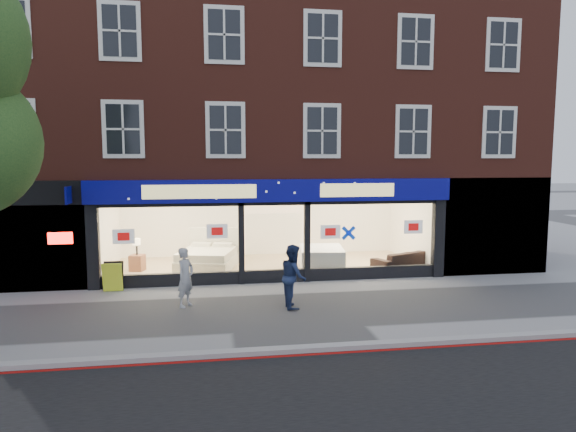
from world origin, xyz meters
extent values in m
plane|color=gray|center=(0.00, 0.00, 0.00)|extent=(120.00, 120.00, 0.00)
cube|color=#8C0A07|center=(0.00, -3.10, 0.01)|extent=(60.00, 0.10, 0.01)
cube|color=gray|center=(0.00, -2.90, 0.06)|extent=(60.00, 0.25, 0.12)
cube|color=tan|center=(0.00, 5.25, 0.05)|extent=(11.00, 4.50, 0.10)
cube|color=maroon|center=(0.00, 7.00, 6.65)|extent=(19.00, 8.00, 6.70)
cube|color=#08087A|center=(0.00, 2.88, 2.95)|extent=(11.40, 0.28, 0.70)
cube|color=black|center=(0.00, 3.08, 0.20)|extent=(11.00, 0.18, 0.40)
cube|color=black|center=(-5.50, 3.05, 1.30)|extent=(0.35, 0.30, 2.60)
cube|color=black|center=(5.50, 3.05, 1.30)|extent=(0.35, 0.30, 2.60)
cube|color=white|center=(-3.25, 3.00, 1.45)|extent=(4.20, 0.02, 2.10)
cube|color=white|center=(3.25, 3.00, 1.45)|extent=(4.20, 0.02, 2.10)
cube|color=white|center=(0.00, 3.25, 1.15)|extent=(1.80, 0.02, 2.10)
cube|color=silver|center=(0.00, 7.50, 1.30)|extent=(11.00, 0.20, 2.60)
cube|color=#FFEAC6|center=(0.00, 5.25, 2.60)|extent=(11.00, 4.50, 0.12)
cube|color=black|center=(-7.60, 3.30, 1.65)|extent=(3.80, 0.60, 3.30)
cube|color=#FF140C|center=(-6.40, 2.95, 1.60)|extent=(0.70, 0.04, 0.35)
cube|color=black|center=(7.50, 3.20, 1.65)|extent=(4.00, 0.40, 3.30)
cube|color=beige|center=(-2.14, 5.10, 0.29)|extent=(2.31, 2.54, 0.37)
cube|color=beige|center=(-2.14, 5.10, 0.61)|extent=(2.22, 2.44, 0.27)
cube|color=beige|center=(-1.84, 6.19, 0.74)|extent=(1.87, 0.61, 1.28)
cube|color=beige|center=(-2.32, 5.94, 0.81)|extent=(0.76, 0.51, 0.13)
cube|color=beige|center=(-1.55, 5.73, 0.81)|extent=(0.76, 0.51, 0.13)
cube|color=brown|center=(-4.50, 5.03, 0.38)|extent=(0.56, 0.56, 0.55)
cube|color=silver|center=(1.84, 4.43, 0.22)|extent=(1.71, 2.04, 0.24)
cube|color=silver|center=(1.84, 4.43, 0.47)|extent=(1.71, 2.04, 0.24)
cube|color=silver|center=(1.84, 4.43, 0.71)|extent=(1.71, 2.04, 0.24)
imported|color=black|center=(4.56, 3.90, 0.41)|extent=(2.28, 1.61, 0.62)
cube|color=yellow|center=(-4.90, 2.70, 0.45)|extent=(0.58, 0.37, 0.89)
imported|color=#9EA0A6|center=(-2.69, 0.78, 0.79)|extent=(0.64, 0.69, 1.59)
imported|color=#1A2549|center=(0.14, 0.24, 0.84)|extent=(0.65, 0.83, 1.69)
camera|label=1|loc=(-2.06, -12.88, 3.96)|focal=32.00mm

